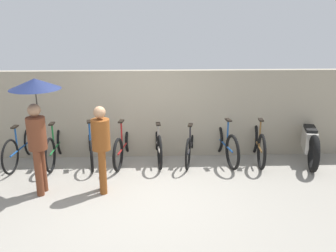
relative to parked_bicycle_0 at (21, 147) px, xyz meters
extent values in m
plane|color=gray|center=(2.51, -1.60, -0.37)|extent=(30.00, 30.00, 0.00)
cube|color=gray|center=(2.51, 0.37, 0.58)|extent=(14.13, 0.12, 1.91)
torus|color=black|center=(0.05, 0.50, -0.02)|extent=(0.11, 0.71, 0.71)
torus|color=black|center=(-0.05, -0.52, -0.02)|extent=(0.11, 0.71, 0.71)
cylinder|color=#19478C|center=(0.00, -0.01, -0.02)|extent=(0.13, 1.03, 0.04)
cylinder|color=#19478C|center=(-0.02, -0.19, 0.23)|extent=(0.04, 0.04, 0.50)
cube|color=black|center=(-0.02, -0.19, 0.50)|extent=(0.11, 0.21, 0.03)
cylinder|color=#19478C|center=(0.05, 0.50, 0.30)|extent=(0.04, 0.04, 0.64)
cylinder|color=#19478C|center=(0.05, 0.50, 0.62)|extent=(0.44, 0.07, 0.03)
torus|color=black|center=(0.72, 0.52, -0.02)|extent=(0.05, 0.71, 0.71)
torus|color=black|center=(0.72, -0.46, -0.02)|extent=(0.05, 0.71, 0.71)
cylinder|color=#19662D|center=(0.72, 0.03, -0.02)|extent=(0.04, 0.98, 0.04)
cylinder|color=#19662D|center=(0.72, -0.14, 0.25)|extent=(0.04, 0.04, 0.55)
cube|color=black|center=(0.72, -0.14, 0.54)|extent=(0.09, 0.20, 0.03)
cylinder|color=#19662D|center=(0.72, 0.52, 0.35)|extent=(0.04, 0.04, 0.74)
cylinder|color=#19662D|center=(0.72, 0.52, 0.72)|extent=(0.44, 0.03, 0.03)
torus|color=black|center=(1.33, 0.56, -0.05)|extent=(0.18, 0.65, 0.65)
torus|color=black|center=(1.54, -0.49, -0.05)|extent=(0.18, 0.65, 0.65)
cylinder|color=#19478C|center=(1.43, 0.04, -0.05)|extent=(0.25, 1.06, 0.04)
cylinder|color=#19478C|center=(1.47, -0.15, 0.26)|extent=(0.04, 0.04, 0.61)
cube|color=black|center=(1.47, -0.15, 0.58)|extent=(0.13, 0.21, 0.03)
cylinder|color=#19478C|center=(1.33, 0.56, 0.27)|extent=(0.04, 0.04, 0.63)
cylinder|color=#19478C|center=(1.33, 0.56, 0.58)|extent=(0.44, 0.11, 0.03)
torus|color=black|center=(2.24, 0.55, -0.03)|extent=(0.18, 0.69, 0.69)
torus|color=black|center=(2.07, -0.45, -0.03)|extent=(0.18, 0.69, 0.69)
cylinder|color=maroon|center=(2.15, 0.05, -0.03)|extent=(0.21, 1.01, 0.04)
cylinder|color=maroon|center=(2.12, -0.12, 0.26)|extent=(0.04, 0.04, 0.59)
cube|color=black|center=(2.12, -0.12, 0.57)|extent=(0.12, 0.21, 0.03)
cylinder|color=maroon|center=(2.24, 0.55, 0.30)|extent=(0.04, 0.04, 0.66)
cylinder|color=maroon|center=(2.24, 0.55, 0.63)|extent=(0.44, 0.10, 0.03)
torus|color=black|center=(2.83, 0.59, -0.02)|extent=(0.11, 0.72, 0.72)
torus|color=black|center=(2.91, -0.40, -0.02)|extent=(0.11, 0.72, 0.72)
cylinder|color=#A59E93|center=(2.87, 0.10, -0.02)|extent=(0.11, 0.99, 0.04)
cylinder|color=#A59E93|center=(2.88, -0.08, 0.23)|extent=(0.04, 0.04, 0.49)
cube|color=black|center=(2.88, -0.08, 0.49)|extent=(0.10, 0.21, 0.03)
cylinder|color=#A59E93|center=(2.83, 0.59, 0.35)|extent=(0.04, 0.04, 0.74)
cylinder|color=#A59E93|center=(2.83, 0.59, 0.72)|extent=(0.44, 0.06, 0.03)
torus|color=black|center=(3.70, 0.59, -0.05)|extent=(0.18, 0.65, 0.66)
torus|color=black|center=(3.48, -0.44, -0.05)|extent=(0.18, 0.65, 0.66)
cylinder|color=black|center=(3.59, 0.07, -0.05)|extent=(0.26, 1.04, 0.04)
cylinder|color=black|center=(3.55, -0.11, 0.21)|extent=(0.04, 0.04, 0.50)
cube|color=black|center=(3.55, -0.11, 0.47)|extent=(0.13, 0.21, 0.03)
cylinder|color=black|center=(3.70, 0.59, 0.31)|extent=(0.04, 0.04, 0.71)
cylinder|color=black|center=(3.70, 0.59, 0.67)|extent=(0.44, 0.12, 0.03)
torus|color=black|center=(4.23, 0.52, -0.01)|extent=(0.18, 0.73, 0.73)
torus|color=black|center=(4.38, -0.47, -0.01)|extent=(0.18, 0.73, 0.73)
cylinder|color=#19478C|center=(4.31, 0.03, -0.01)|extent=(0.19, 0.99, 0.04)
cylinder|color=#19478C|center=(4.33, -0.15, 0.28)|extent=(0.04, 0.04, 0.58)
cube|color=black|center=(4.33, -0.15, 0.58)|extent=(0.12, 0.21, 0.03)
cylinder|color=#19478C|center=(4.23, 0.52, 0.30)|extent=(0.04, 0.04, 0.62)
cylinder|color=#19478C|center=(4.23, 0.52, 0.61)|extent=(0.44, 0.10, 0.03)
torus|color=black|center=(5.07, 0.49, 0.00)|extent=(0.13, 0.74, 0.74)
torus|color=black|center=(4.98, -0.48, 0.00)|extent=(0.13, 0.74, 0.74)
cylinder|color=brown|center=(5.02, 0.00, 0.00)|extent=(0.13, 0.97, 0.04)
cylinder|color=brown|center=(5.01, -0.16, 0.28)|extent=(0.04, 0.04, 0.57)
cube|color=black|center=(5.01, -0.16, 0.59)|extent=(0.11, 0.21, 0.03)
cylinder|color=brown|center=(5.07, 0.49, 0.30)|extent=(0.04, 0.04, 0.61)
cylinder|color=brown|center=(5.07, 0.49, 0.61)|extent=(0.44, 0.07, 0.03)
cylinder|color=brown|center=(0.79, -1.48, 0.04)|extent=(0.13, 0.13, 0.83)
cylinder|color=brown|center=(0.81, -1.30, 0.04)|extent=(0.13, 0.13, 0.83)
cylinder|color=brown|center=(0.80, -1.39, 0.74)|extent=(0.32, 0.32, 0.57)
sphere|color=#997051|center=(0.80, -1.39, 1.15)|extent=(0.22, 0.22, 0.22)
cylinder|color=#332D28|center=(0.81, -1.25, 1.13)|extent=(0.02, 0.02, 0.71)
cone|color=#19234C|center=(0.81, -1.25, 1.57)|extent=(0.86, 0.86, 0.18)
cylinder|color=brown|center=(1.89, -1.45, 0.03)|extent=(0.13, 0.13, 0.80)
cylinder|color=brown|center=(1.87, -1.27, 0.03)|extent=(0.13, 0.13, 0.80)
cylinder|color=brown|center=(1.88, -1.36, 0.70)|extent=(0.32, 0.32, 0.54)
sphere|color=tan|center=(1.88, -1.36, 1.10)|extent=(0.21, 0.21, 0.21)
torus|color=black|center=(6.28, 0.59, 0.01)|extent=(0.30, 0.77, 0.76)
torus|color=black|center=(5.99, -0.64, 0.01)|extent=(0.30, 0.77, 0.76)
cube|color=#ADA89E|center=(6.13, -0.02, 0.09)|extent=(0.39, 0.73, 0.44)
cube|color=black|center=(6.13, -0.02, 0.34)|extent=(0.33, 0.52, 0.06)
cylinder|color=#B2B2B7|center=(6.28, 0.59, 0.56)|extent=(0.57, 0.17, 0.03)
camera|label=1|loc=(2.81, -7.50, 2.72)|focal=40.00mm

